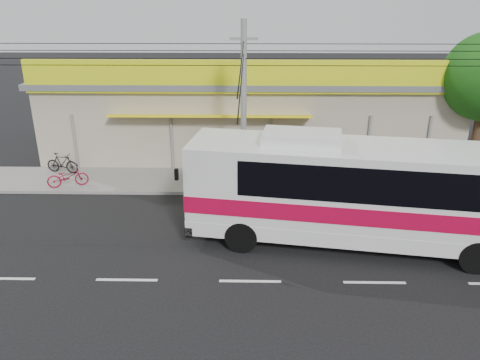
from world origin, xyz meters
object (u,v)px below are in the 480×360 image
(motorbike_red, at_px, (68,177))
(utility_pole, at_px, (244,54))
(coach_bus, at_px, (386,190))
(motorbike_dark, at_px, (62,163))

(motorbike_red, xyz_separation_m, utility_pole, (8.27, -0.78, 5.73))
(coach_bus, height_order, motorbike_dark, coach_bus)
(motorbike_dark, bearing_deg, utility_pole, -94.94)
(motorbike_red, distance_m, motorbike_dark, 2.04)
(coach_bus, relative_size, utility_pole, 0.41)
(motorbike_dark, bearing_deg, coach_bus, -104.97)
(motorbike_red, height_order, motorbike_dark, motorbike_dark)
(coach_bus, bearing_deg, motorbike_dark, 163.24)
(coach_bus, distance_m, utility_pole, 7.81)
(coach_bus, distance_m, motorbike_red, 14.35)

